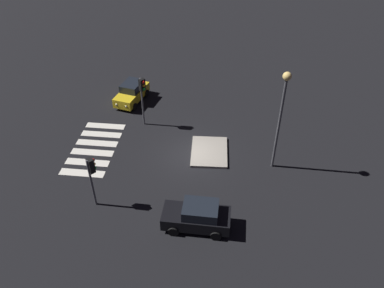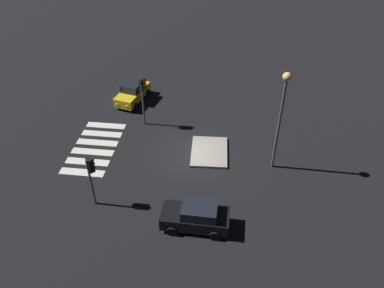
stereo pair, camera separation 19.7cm
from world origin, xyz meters
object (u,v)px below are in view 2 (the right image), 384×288
object	(u,v)px
car_black	(196,216)
traffic_light_south	(143,90)
traffic_light_east	(91,170)
car_yellow	(133,92)
traffic_island	(209,152)
street_lamp	(282,106)

from	to	relation	value
car_black	traffic_light_south	size ratio (longest dim) A/B	0.98
car_black	traffic_light_east	world-z (taller)	traffic_light_east
car_yellow	traffic_light_east	size ratio (longest dim) A/B	1.15
car_yellow	traffic_island	bearing A→B (deg)	61.63
car_black	street_lamp	world-z (taller)	street_lamp
traffic_island	street_lamp	xyz separation A→B (m)	(1.00, 4.59, 5.01)
car_black	car_yellow	bearing A→B (deg)	-61.25
car_yellow	traffic_light_east	xyz separation A→B (m)	(12.54, 0.70, 1.92)
traffic_light_south	car_black	bearing A→B (deg)	-23.39
traffic_light_south	traffic_light_east	bearing A→B (deg)	-58.65
car_black	car_yellow	distance (m)	15.50
car_black	traffic_light_south	world-z (taller)	traffic_light_south
traffic_island	car_yellow	bearing A→B (deg)	-131.88
traffic_island	traffic_light_east	bearing A→B (deg)	-48.78
traffic_light_south	traffic_light_east	distance (m)	9.05
traffic_island	traffic_light_south	bearing A→B (deg)	-119.19
traffic_island	street_lamp	world-z (taller)	street_lamp
car_black	car_yellow	xyz separation A→B (m)	(-13.72, -7.20, -0.02)
car_yellow	traffic_light_south	world-z (taller)	traffic_light_south
traffic_light_south	car_yellow	bearing A→B (deg)	157.18
car_yellow	street_lamp	xyz separation A→B (m)	(7.65, 12.00, 4.25)
traffic_light_east	car_black	bearing A→B (deg)	-55.64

